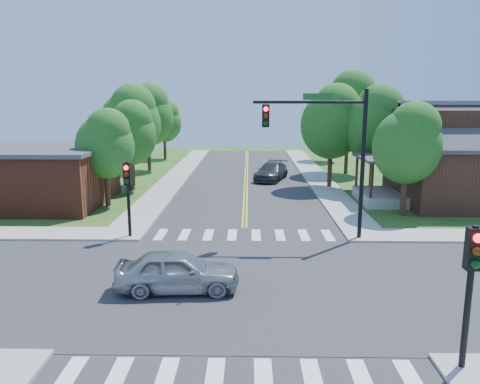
{
  "coord_description": "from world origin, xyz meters",
  "views": [
    {
      "loc": [
        0.22,
        -16.39,
        6.74
      ],
      "look_at": [
        -0.21,
        6.39,
        2.2
      ],
      "focal_mm": 35.0,
      "sensor_mm": 36.0,
      "label": 1
    }
  ],
  "objects_px": {
    "signal_pole_nw": "(128,185)",
    "car_silver": "(177,272)",
    "car_dgrey": "(271,172)",
    "signal_pole_se": "(472,271)",
    "signal_mast_ne": "(328,140)",
    "house_ne": "(477,152)"
  },
  "relations": [
    {
      "from": "signal_pole_nw",
      "to": "car_silver",
      "type": "height_order",
      "value": "signal_pole_nw"
    },
    {
      "from": "car_dgrey",
      "to": "signal_pole_se",
      "type": "bearing_deg",
      "value": -65.72
    },
    {
      "from": "signal_pole_se",
      "to": "signal_pole_nw",
      "type": "bearing_deg",
      "value": 135.0
    },
    {
      "from": "signal_mast_ne",
      "to": "car_dgrey",
      "type": "distance_m",
      "value": 17.51
    },
    {
      "from": "car_silver",
      "to": "signal_pole_nw",
      "type": "bearing_deg",
      "value": 24.04
    },
    {
      "from": "car_silver",
      "to": "signal_mast_ne",
      "type": "bearing_deg",
      "value": -47.62
    },
    {
      "from": "signal_mast_ne",
      "to": "car_dgrey",
      "type": "height_order",
      "value": "signal_mast_ne"
    },
    {
      "from": "signal_pole_nw",
      "to": "signal_pole_se",
      "type": "bearing_deg",
      "value": -45.0
    },
    {
      "from": "signal_mast_ne",
      "to": "car_dgrey",
      "type": "bearing_deg",
      "value": 96.05
    },
    {
      "from": "signal_mast_ne",
      "to": "signal_pole_nw",
      "type": "bearing_deg",
      "value": -179.93
    },
    {
      "from": "signal_pole_se",
      "to": "signal_pole_nw",
      "type": "height_order",
      "value": "same"
    },
    {
      "from": "signal_mast_ne",
      "to": "car_silver",
      "type": "height_order",
      "value": "signal_mast_ne"
    },
    {
      "from": "car_dgrey",
      "to": "signal_pole_nw",
      "type": "bearing_deg",
      "value": -97.28
    },
    {
      "from": "car_silver",
      "to": "car_dgrey",
      "type": "xyz_separation_m",
      "value": [
        4.41,
        23.3,
        -0.02
      ]
    },
    {
      "from": "signal_pole_se",
      "to": "car_dgrey",
      "type": "distance_m",
      "value": 28.42
    },
    {
      "from": "signal_pole_nw",
      "to": "car_silver",
      "type": "relative_size",
      "value": 0.85
    },
    {
      "from": "signal_pole_se",
      "to": "car_silver",
      "type": "xyz_separation_m",
      "value": [
        -7.89,
        4.83,
        -1.92
      ]
    },
    {
      "from": "signal_pole_nw",
      "to": "car_dgrey",
      "type": "relative_size",
      "value": 0.71
    },
    {
      "from": "signal_mast_ne",
      "to": "car_silver",
      "type": "bearing_deg",
      "value": -134.2
    },
    {
      "from": "signal_pole_se",
      "to": "signal_pole_nw",
      "type": "relative_size",
      "value": 1.0
    },
    {
      "from": "house_ne",
      "to": "car_dgrey",
      "type": "distance_m",
      "value": 15.62
    },
    {
      "from": "signal_pole_se",
      "to": "car_dgrey",
      "type": "xyz_separation_m",
      "value": [
        -3.48,
        28.13,
        -1.93
      ]
    }
  ]
}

